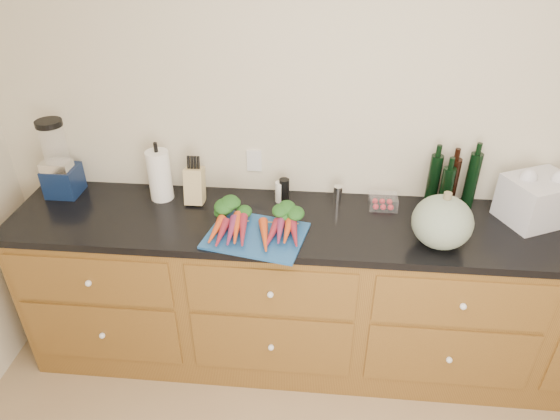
# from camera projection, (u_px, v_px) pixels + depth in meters

# --- Properties ---
(wall_back) EXTENTS (4.10, 0.05, 2.60)m
(wall_back) POSITION_uv_depth(u_px,v_px,m) (369.00, 131.00, 2.58)
(wall_back) COLOR beige
(wall_back) RESTS_ON ground
(cabinets) EXTENTS (3.60, 0.64, 0.90)m
(cabinets) POSITION_uv_depth(u_px,v_px,m) (358.00, 298.00, 2.75)
(cabinets) COLOR brown
(cabinets) RESTS_ON ground
(countertop) EXTENTS (3.64, 0.62, 0.04)m
(countertop) POSITION_uv_depth(u_px,v_px,m) (366.00, 227.00, 2.51)
(countertop) COLOR black
(countertop) RESTS_ON cabinets
(cutting_board) EXTENTS (0.52, 0.43, 0.01)m
(cutting_board) POSITION_uv_depth(u_px,v_px,m) (256.00, 235.00, 2.40)
(cutting_board) COLOR #1D4E8D
(cutting_board) RESTS_ON countertop
(carrots) EXTENTS (0.47, 0.35, 0.07)m
(carrots) POSITION_uv_depth(u_px,v_px,m) (257.00, 224.00, 2.43)
(carrots) COLOR #E14B1A
(carrots) RESTS_ON cutting_board
(squash) EXTENTS (0.28, 0.28, 0.25)m
(squash) POSITION_uv_depth(u_px,v_px,m) (442.00, 222.00, 2.29)
(squash) COLOR slate
(squash) RESTS_ON countertop
(blender_appliance) EXTENTS (0.17, 0.17, 0.43)m
(blender_appliance) POSITION_uv_depth(u_px,v_px,m) (59.00, 163.00, 2.66)
(blender_appliance) COLOR #0E1D41
(blender_appliance) RESTS_ON countertop
(paper_towel) EXTENTS (0.12, 0.12, 0.27)m
(paper_towel) POSITION_uv_depth(u_px,v_px,m) (160.00, 175.00, 2.64)
(paper_towel) COLOR white
(paper_towel) RESTS_ON countertop
(knife_block) EXTENTS (0.10, 0.10, 0.19)m
(knife_block) POSITION_uv_depth(u_px,v_px,m) (195.00, 186.00, 2.64)
(knife_block) COLOR tan
(knife_block) RESTS_ON countertop
(grinder_salt) EXTENTS (0.05, 0.05, 0.11)m
(grinder_salt) POSITION_uv_depth(u_px,v_px,m) (280.00, 192.00, 2.65)
(grinder_salt) COLOR white
(grinder_salt) RESTS_ON countertop
(grinder_pepper) EXTENTS (0.05, 0.05, 0.13)m
(grinder_pepper) POSITION_uv_depth(u_px,v_px,m) (284.00, 191.00, 2.65)
(grinder_pepper) COLOR black
(grinder_pepper) RESTS_ON countertop
(canister_chrome) EXTENTS (0.05, 0.05, 0.11)m
(canister_chrome) POSITION_uv_depth(u_px,v_px,m) (338.00, 195.00, 2.63)
(canister_chrome) COLOR white
(canister_chrome) RESTS_ON countertop
(tomato_box) EXTENTS (0.14, 0.12, 0.07)m
(tomato_box) POSITION_uv_depth(u_px,v_px,m) (383.00, 202.00, 2.62)
(tomato_box) COLOR white
(tomato_box) RESTS_ON countertop
(bottles) EXTENTS (0.25, 0.13, 0.31)m
(bottles) POSITION_uv_depth(u_px,v_px,m) (451.00, 183.00, 2.57)
(bottles) COLOR black
(bottles) RESTS_ON countertop
(grocery_bag) EXTENTS (0.39, 0.36, 0.23)m
(grocery_bag) POSITION_uv_depth(u_px,v_px,m) (537.00, 200.00, 2.47)
(grocery_bag) COLOR silver
(grocery_bag) RESTS_ON countertop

